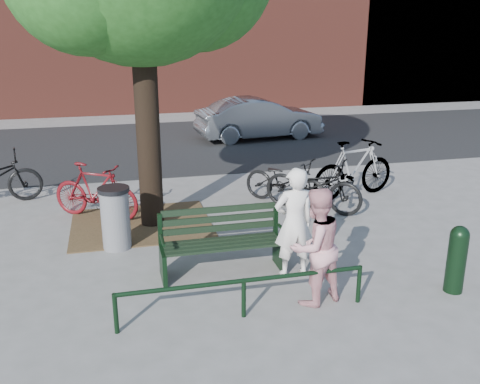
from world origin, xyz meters
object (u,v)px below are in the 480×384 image
object	(u,v)px
park_bench	(222,240)
parked_car	(259,118)
person_left	(294,223)
litter_bin	(115,218)
bollard	(457,257)
person_right	(315,247)
bicycle_c	(313,185)

from	to	relation	value
park_bench	parked_car	bearing A→B (deg)	70.97
person_left	litter_bin	xyz separation A→B (m)	(-2.38, 1.54, -0.28)
park_bench	bollard	size ratio (longest dim) A/B	1.89
person_left	bollard	bearing A→B (deg)	152.21
person_right	bicycle_c	distance (m)	3.49
park_bench	person_right	size ratio (longest dim) A/B	1.15
person_right	parked_car	world-z (taller)	person_right
person_left	bicycle_c	xyz separation A→B (m)	(1.25, 2.46, -0.28)
bollard	park_bench	bearing A→B (deg)	155.29
person_left	person_right	xyz separation A→B (m)	(0.00, -0.79, -0.02)
park_bench	person_right	bearing A→B (deg)	-49.92
bollard	litter_bin	size ratio (longest dim) A/B	0.93
park_bench	parked_car	xyz separation A→B (m)	(2.96, 8.59, 0.14)
bollard	person_left	bearing A→B (deg)	152.82
person_right	litter_bin	xyz separation A→B (m)	(-2.38, 2.33, -0.25)
bicycle_c	litter_bin	bearing A→B (deg)	145.04
bicycle_c	parked_car	world-z (taller)	parked_car
litter_bin	parked_car	xyz separation A→B (m)	(4.39, 7.38, 0.12)
park_bench	parked_car	world-z (taller)	parked_car
litter_bin	bicycle_c	size ratio (longest dim) A/B	0.52
bicycle_c	bollard	bearing A→B (deg)	-128.32
person_left	parked_car	xyz separation A→B (m)	(2.01, 8.92, -0.16)
bollard	parked_car	world-z (taller)	parked_car
park_bench	bicycle_c	bearing A→B (deg)	44.01
bicycle_c	parked_car	bearing A→B (deg)	34.10
litter_bin	parked_car	size ratio (longest dim) A/B	0.26
bollard	person_right	bearing A→B (deg)	174.48
litter_bin	person_right	bearing A→B (deg)	-44.40
person_right	bollard	bearing A→B (deg)	156.41
park_bench	bollard	bearing A→B (deg)	-24.71
person_right	bicycle_c	world-z (taller)	person_right
park_bench	bicycle_c	distance (m)	3.05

